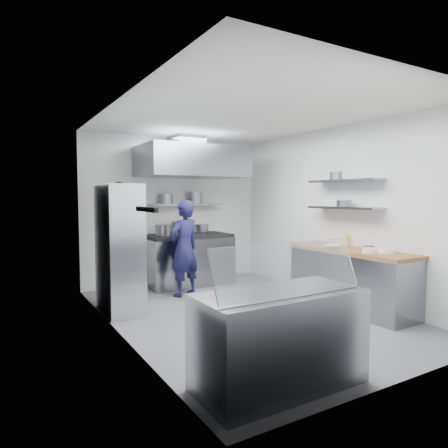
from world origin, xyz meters
TOP-DOWN VIEW (x-y plane):
  - floor at (0.00, 0.00)m, footprint 5.00×5.00m
  - ceiling at (0.00, 0.00)m, footprint 5.00×5.00m
  - wall_back at (0.00, 2.50)m, footprint 3.60×2.80m
  - wall_front at (0.00, -2.50)m, footprint 3.60×2.80m
  - wall_left at (-1.80, 0.00)m, footprint 2.80×5.00m
  - wall_right at (1.80, 0.00)m, footprint 2.80×5.00m
  - gas_range at (0.10, 2.10)m, footprint 1.60×0.80m
  - cooktop at (0.10, 2.10)m, footprint 1.57×0.78m
  - stock_pot_left at (-0.41, 2.10)m, footprint 0.29×0.29m
  - stock_pot_mid at (-0.03, 2.18)m, footprint 0.34×0.34m
  - stock_pot_right at (0.56, 2.46)m, footprint 0.28×0.28m
  - over_range_shelf at (0.10, 2.34)m, footprint 1.60×0.30m
  - shelf_pot_a at (-0.23, 2.39)m, footprint 0.26×0.26m
  - shelf_pot_b at (0.38, 2.36)m, footprint 0.27×0.27m
  - extractor_hood at (0.10, 1.93)m, footprint 1.90×1.15m
  - hood_duct at (0.10, 2.15)m, footprint 0.55×0.55m
  - red_firebox at (-1.25, 2.44)m, footprint 0.22×0.10m
  - chef at (-0.33, 1.37)m, footprint 0.68×0.55m
  - wire_rack at (-1.53, 0.97)m, footprint 0.50×0.90m
  - rack_bin_a at (-1.53, 1.00)m, footprint 0.17×0.21m
  - rack_bin_b at (-1.53, 1.34)m, footprint 0.14×0.19m
  - rack_jar at (-1.48, 1.09)m, footprint 0.10×0.10m
  - knife_strip at (-1.78, -0.90)m, footprint 0.04×0.55m
  - prep_counter_base at (1.48, -0.60)m, footprint 0.62×2.00m
  - prep_counter_top at (1.48, -0.60)m, footprint 0.65×2.04m
  - plate_stack_a at (1.56, -1.15)m, footprint 0.26×0.26m
  - plate_stack_b at (1.41, -1.00)m, footprint 0.21×0.21m
  - copper_pan at (1.64, -0.80)m, footprint 0.15×0.15m
  - squeeze_bottle at (1.73, -0.28)m, footprint 0.06×0.06m
  - mixing_bowl at (1.27, -0.43)m, footprint 0.27×0.27m
  - wall_shelf_lower at (1.64, -0.30)m, footprint 0.30×1.30m
  - wall_shelf_upper at (1.64, -0.30)m, footprint 0.30×1.30m
  - shelf_pot_c at (1.61, -0.32)m, footprint 0.23×0.23m
  - shelf_pot_d at (1.81, 0.02)m, footprint 0.23×0.23m
  - display_case at (-0.96, -2.00)m, footprint 1.50×0.70m
  - display_glass at (-0.96, -2.12)m, footprint 1.47×0.19m

SIDE VIEW (x-z plane):
  - floor at x=0.00m, z-range 0.00..0.00m
  - prep_counter_base at x=1.48m, z-range 0.00..0.84m
  - display_case at x=-0.96m, z-range 0.00..0.85m
  - gas_range at x=0.10m, z-range 0.00..0.90m
  - rack_bin_a at x=-1.53m, z-range 0.71..0.89m
  - chef at x=-0.33m, z-range 0.00..1.61m
  - prep_counter_top at x=1.48m, z-range 0.84..0.90m
  - wire_rack at x=-1.53m, z-range 0.00..1.85m
  - mixing_bowl at x=1.27m, z-range 0.90..0.95m
  - cooktop at x=0.10m, z-range 0.90..0.96m
  - plate_stack_a at x=1.56m, z-range 0.90..0.96m
  - plate_stack_b at x=1.41m, z-range 0.90..0.96m
  - copper_pan at x=1.64m, z-range 0.90..0.96m
  - squeeze_bottle at x=1.73m, z-range 0.90..1.08m
  - stock_pot_right at x=0.56m, z-range 0.96..1.12m
  - stock_pot_left at x=-0.41m, z-range 0.96..1.16m
  - display_glass at x=-0.96m, z-range 0.86..1.28m
  - stock_pot_mid at x=-0.03m, z-range 0.96..1.20m
  - rack_bin_b at x=-1.53m, z-range 1.22..1.38m
  - wall_back at x=0.00m, z-range 1.39..1.41m
  - wall_front at x=0.00m, z-range 1.39..1.41m
  - wall_left at x=-1.80m, z-range 1.39..1.41m
  - wall_right at x=1.80m, z-range 1.39..1.41m
  - red_firebox at x=-1.25m, z-range 1.29..1.55m
  - wall_shelf_lower at x=1.64m, z-range 1.48..1.52m
  - over_range_shelf at x=0.10m, z-range 1.50..1.54m
  - knife_strip at x=-1.78m, z-range 1.53..1.57m
  - shelf_pot_c at x=1.61m, z-range 1.52..1.62m
  - shelf_pot_a at x=-0.23m, z-range 1.54..1.72m
  - shelf_pot_b at x=0.38m, z-range 1.54..1.76m
  - rack_jar at x=-1.48m, z-range 1.71..1.89m
  - wall_shelf_upper at x=1.64m, z-range 1.90..1.94m
  - shelf_pot_d at x=1.81m, z-range 1.94..2.08m
  - extractor_hood at x=0.10m, z-range 2.02..2.57m
  - hood_duct at x=0.10m, z-range 2.56..2.80m
  - ceiling at x=0.00m, z-range 2.80..2.80m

